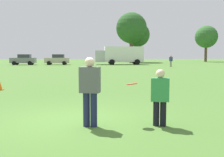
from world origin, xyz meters
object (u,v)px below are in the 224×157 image
object	(u,v)px
frisbee	(132,84)
box_truck	(120,55)
traffic_cone	(0,85)
parked_car_mid_left	(24,60)
parked_car_center	(57,59)
player_thrower	(90,88)
bystander_far_jogger	(171,60)
player_defender	(160,95)

from	to	relation	value
frisbee	box_truck	xyz separation A→B (m)	(6.83, 40.03, 0.73)
traffic_cone	box_truck	distance (m)	34.89
parked_car_mid_left	box_truck	world-z (taller)	box_truck
parked_car_mid_left	parked_car_center	world-z (taller)	same
frisbee	parked_car_center	distance (m)	40.93
player_thrower	traffic_cone	size ratio (longest dim) A/B	3.54
player_thrower	parked_car_center	world-z (taller)	parked_car_center
player_thrower	parked_car_mid_left	world-z (taller)	parked_car_mid_left
player_thrower	traffic_cone	xyz separation A→B (m)	(-4.04, 7.39, -0.73)
player_thrower	traffic_cone	distance (m)	8.45
box_truck	bystander_far_jogger	xyz separation A→B (m)	(5.64, -10.04, -0.82)
player_thrower	parked_car_center	size ratio (longest dim) A/B	0.40
player_defender	parked_car_mid_left	world-z (taller)	parked_car_mid_left
traffic_cone	parked_car_mid_left	xyz separation A→B (m)	(-4.87, 33.76, 0.69)
box_truck	bystander_far_jogger	distance (m)	11.55
player_defender	parked_car_mid_left	xyz separation A→B (m)	(-10.62, 41.33, 0.14)
box_truck	bystander_far_jogger	bearing A→B (deg)	-60.69
player_thrower	parked_car_mid_left	size ratio (longest dim) A/B	0.40
box_truck	bystander_far_jogger	world-z (taller)	box_truck
frisbee	box_truck	size ratio (longest dim) A/B	0.03
frisbee	bystander_far_jogger	size ratio (longest dim) A/B	0.16
player_defender	traffic_cone	distance (m)	9.53
traffic_cone	parked_car_center	size ratio (longest dim) A/B	0.11
parked_car_mid_left	bystander_far_jogger	bearing A→B (deg)	-26.20
parked_car_mid_left	parked_car_center	size ratio (longest dim) A/B	1.00
frisbee	parked_car_mid_left	size ratio (longest dim) A/B	0.06
parked_car_center	bystander_far_jogger	size ratio (longest dim) A/B	2.59
player_thrower	player_defender	world-z (taller)	player_thrower
player_thrower	frisbee	world-z (taller)	player_thrower
player_defender	parked_car_center	distance (m)	41.30
traffic_cone	bystander_far_jogger	distance (m)	28.72
player_thrower	bystander_far_jogger	xyz separation A→B (m)	(13.54, 30.09, -0.02)
player_defender	bystander_far_jogger	xyz separation A→B (m)	(11.83, 30.28, 0.15)
frisbee	traffic_cone	distance (m)	8.93
box_truck	player_thrower	bearing A→B (deg)	-101.13
parked_car_mid_left	box_truck	bearing A→B (deg)	-3.42
frisbee	player_thrower	bearing A→B (deg)	-174.33
parked_car_center	box_truck	distance (m)	11.09
parked_car_center	player_thrower	bearing A→B (deg)	-85.60
player_thrower	parked_car_center	distance (m)	40.94
parked_car_center	traffic_cone	bearing A→B (deg)	-91.54
bystander_far_jogger	traffic_cone	bearing A→B (deg)	-127.74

